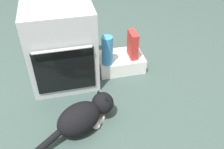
{
  "coord_description": "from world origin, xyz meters",
  "views": [
    {
      "loc": [
        0.04,
        -1.66,
        1.62
      ],
      "look_at": [
        0.44,
        0.03,
        0.25
      ],
      "focal_mm": 39.73,
      "sensor_mm": 36.0,
      "label": 1
    }
  ],
  "objects_px": {
    "soda_can": "(106,51)",
    "cat": "(84,116)",
    "pantry_cabinet": "(120,62)",
    "oven": "(62,45)",
    "water_bottle": "(107,51)",
    "food_bowl": "(98,117)",
    "cereal_box": "(133,45)"
  },
  "relations": [
    {
      "from": "oven",
      "to": "cat",
      "type": "distance_m",
      "value": 0.74
    },
    {
      "from": "pantry_cabinet",
      "to": "soda_can",
      "type": "bearing_deg",
      "value": 162.3
    },
    {
      "from": "cat",
      "to": "soda_can",
      "type": "distance_m",
      "value": 0.86
    },
    {
      "from": "food_bowl",
      "to": "cat",
      "type": "xyz_separation_m",
      "value": [
        -0.12,
        -0.06,
        0.11
      ]
    },
    {
      "from": "oven",
      "to": "water_bottle",
      "type": "relative_size",
      "value": 2.64
    },
    {
      "from": "oven",
      "to": "food_bowl",
      "type": "height_order",
      "value": "oven"
    },
    {
      "from": "cereal_box",
      "to": "soda_can",
      "type": "bearing_deg",
      "value": 163.67
    },
    {
      "from": "pantry_cabinet",
      "to": "food_bowl",
      "type": "distance_m",
      "value": 0.77
    },
    {
      "from": "soda_can",
      "to": "water_bottle",
      "type": "height_order",
      "value": "water_bottle"
    },
    {
      "from": "pantry_cabinet",
      "to": "water_bottle",
      "type": "relative_size",
      "value": 1.6
    },
    {
      "from": "oven",
      "to": "pantry_cabinet",
      "type": "relative_size",
      "value": 1.65
    },
    {
      "from": "soda_can",
      "to": "cat",
      "type": "bearing_deg",
      "value": -114.02
    },
    {
      "from": "pantry_cabinet",
      "to": "cat",
      "type": "xyz_separation_m",
      "value": [
        -0.5,
        -0.73,
        0.06
      ]
    },
    {
      "from": "soda_can",
      "to": "water_bottle",
      "type": "bearing_deg",
      "value": -95.37
    },
    {
      "from": "cat",
      "to": "water_bottle",
      "type": "distance_m",
      "value": 0.74
    },
    {
      "from": "food_bowl",
      "to": "cat",
      "type": "distance_m",
      "value": 0.17
    },
    {
      "from": "oven",
      "to": "cereal_box",
      "type": "distance_m",
      "value": 0.72
    },
    {
      "from": "cat",
      "to": "soda_can",
      "type": "bearing_deg",
      "value": 38.86
    },
    {
      "from": "soda_can",
      "to": "food_bowl",
      "type": "bearing_deg",
      "value": -107.57
    },
    {
      "from": "water_bottle",
      "to": "food_bowl",
      "type": "bearing_deg",
      "value": -110.31
    },
    {
      "from": "pantry_cabinet",
      "to": "soda_can",
      "type": "distance_m",
      "value": 0.21
    },
    {
      "from": "food_bowl",
      "to": "cat",
      "type": "height_order",
      "value": "cat"
    },
    {
      "from": "food_bowl",
      "to": "pantry_cabinet",
      "type": "bearing_deg",
      "value": 60.76
    },
    {
      "from": "pantry_cabinet",
      "to": "cat",
      "type": "bearing_deg",
      "value": -124.08
    },
    {
      "from": "oven",
      "to": "food_bowl",
      "type": "xyz_separation_m",
      "value": [
        0.21,
        -0.63,
        -0.36
      ]
    },
    {
      "from": "water_bottle",
      "to": "cat",
      "type": "bearing_deg",
      "value": -117.57
    },
    {
      "from": "food_bowl",
      "to": "water_bottle",
      "type": "distance_m",
      "value": 0.68
    },
    {
      "from": "oven",
      "to": "soda_can",
      "type": "distance_m",
      "value": 0.49
    },
    {
      "from": "pantry_cabinet",
      "to": "food_bowl",
      "type": "height_order",
      "value": "pantry_cabinet"
    },
    {
      "from": "food_bowl",
      "to": "water_bottle",
      "type": "height_order",
      "value": "water_bottle"
    },
    {
      "from": "cat",
      "to": "cereal_box",
      "type": "relative_size",
      "value": 2.66
    },
    {
      "from": "pantry_cabinet",
      "to": "soda_can",
      "type": "relative_size",
      "value": 3.99
    }
  ]
}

